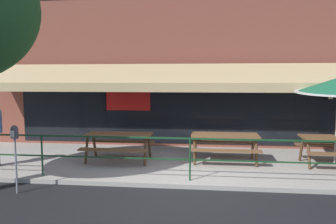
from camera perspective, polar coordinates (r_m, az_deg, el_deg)
The scene contains 7 objects.
ground_plane at distance 7.22m, azimuth 3.71°, elevation -13.30°, with size 120.00×120.00×0.00m, color black.
patio_deck at distance 9.12m, azimuth 4.31°, elevation -8.89°, with size 15.00×4.00×0.10m, color #ADA89E.
restaurant_building at distance 11.17m, azimuth 4.90°, elevation 14.37°, with size 15.00×1.60×8.12m.
patio_railing at distance 7.29m, azimuth 3.86°, elevation -6.58°, with size 13.84×0.04×0.97m.
picnic_table_left at distance 9.09m, azimuth -8.59°, elevation -4.74°, with size 1.80×1.42×0.76m.
picnic_table_centre at distance 9.04m, azimuth 9.83°, elevation -4.83°, with size 1.80×1.42×0.76m.
parking_meter_near at distance 7.38m, azimuth -25.14°, elevation -4.21°, with size 0.15×0.16×1.42m.
Camera 1 is at (0.31, -6.82, 2.36)m, focal length 35.00 mm.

